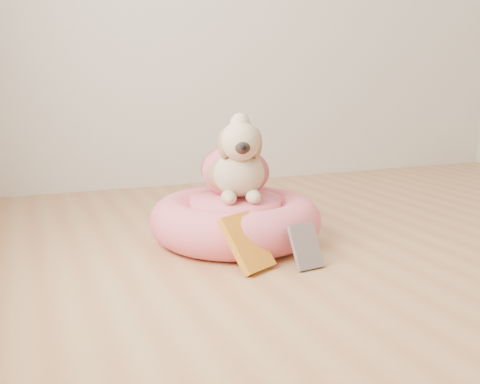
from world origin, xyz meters
name	(u,v)px	position (x,y,z in m)	size (l,w,h in m)	color
pet_bed	(236,220)	(-0.73, 0.93, 0.09)	(0.74, 0.74, 0.19)	#FF6374
dog	(236,153)	(-0.71, 0.97, 0.37)	(0.35, 0.50, 0.37)	brown
book_yellow	(247,243)	(-0.83, 0.58, 0.10)	(0.15, 0.03, 0.23)	gold
book_white	(306,246)	(-0.62, 0.51, 0.08)	(0.11, 0.02, 0.17)	silver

